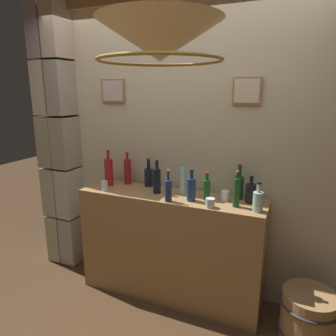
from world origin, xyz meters
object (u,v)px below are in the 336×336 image
at_px(glass_tumbler_rocks, 225,196).
at_px(glass_tumbler_highball, 105,186).
at_px(liquor_bottle_gin, 207,189).
at_px(liquor_bottle_amaro, 128,171).
at_px(liquor_bottle_port, 236,192).
at_px(liquor_bottle_whiskey, 251,193).
at_px(liquor_bottle_mezcal, 149,176).
at_px(liquor_bottle_tequila, 157,180).
at_px(glass_tumbler_shot, 210,203).
at_px(liquor_bottle_vodka, 183,180).
at_px(liquor_bottle_bourbon, 239,186).
at_px(liquor_bottle_brandy, 168,190).
at_px(liquor_bottle_rye, 258,201).
at_px(pendant_lamp, 160,42).
at_px(wooden_barrel, 308,317).
at_px(liquor_bottle_sherry, 109,171).
at_px(liquor_bottle_rum, 191,189).

xyz_separation_m(glass_tumbler_rocks, glass_tumbler_highball, (-1.06, -0.17, 0.00)).
bearing_deg(liquor_bottle_gin, liquor_bottle_amaro, 170.55).
xyz_separation_m(liquor_bottle_port, liquor_bottle_whiskey, (0.09, 0.13, -0.04)).
distance_m(liquor_bottle_amaro, liquor_bottle_mezcal, 0.22).
distance_m(liquor_bottle_tequila, liquor_bottle_whiskey, 0.79).
xyz_separation_m(liquor_bottle_whiskey, glass_tumbler_shot, (-0.27, -0.23, -0.05)).
height_order(liquor_bottle_mezcal, glass_tumbler_highball, liquor_bottle_mezcal).
distance_m(liquor_bottle_vodka, liquor_bottle_tequila, 0.23).
bearing_deg(liquor_bottle_port, liquor_bottle_whiskey, 56.62).
bearing_deg(liquor_bottle_bourbon, liquor_bottle_brandy, -150.32).
relative_size(liquor_bottle_rye, liquor_bottle_port, 0.79).
bearing_deg(pendant_lamp, liquor_bottle_vodka, 104.01).
relative_size(liquor_bottle_tequila, liquor_bottle_brandy, 1.15).
bearing_deg(liquor_bottle_gin, liquor_bottle_mezcal, 166.45).
height_order(liquor_bottle_gin, liquor_bottle_mezcal, liquor_bottle_mezcal).
bearing_deg(liquor_bottle_gin, pendant_lamp, -88.74).
relative_size(pendant_lamp, wooden_barrel, 1.42).
bearing_deg(liquor_bottle_gin, glass_tumbler_highball, -171.95).
bearing_deg(liquor_bottle_whiskey, wooden_barrel, -20.17).
distance_m(liquor_bottle_sherry, pendant_lamp, 1.68).
bearing_deg(liquor_bottle_sherry, liquor_bottle_vodka, 2.73).
bearing_deg(glass_tumbler_rocks, glass_tumbler_shot, -109.06).
bearing_deg(liquor_bottle_vodka, liquor_bottle_rum, -47.13).
relative_size(liquor_bottle_tequila, glass_tumbler_shot, 4.16).
bearing_deg(glass_tumbler_shot, wooden_barrel, 3.23).
height_order(liquor_bottle_brandy, glass_tumbler_highball, liquor_bottle_brandy).
distance_m(glass_tumbler_highball, wooden_barrel, 1.94).
relative_size(liquor_bottle_rum, liquor_bottle_whiskey, 1.18).
distance_m(liquor_bottle_vodka, liquor_bottle_amaro, 0.60).
xyz_separation_m(liquor_bottle_port, glass_tumbler_shot, (-0.18, -0.10, -0.08)).
bearing_deg(liquor_bottle_rye, liquor_bottle_port, 168.44).
xyz_separation_m(liquor_bottle_rye, liquor_bottle_brandy, (-0.69, -0.07, 0.01)).
relative_size(liquor_bottle_port, liquor_bottle_gin, 1.24).
distance_m(liquor_bottle_amaro, pendant_lamp, 1.68).
bearing_deg(pendant_lamp, liquor_bottle_brandy, 110.51).
distance_m(liquor_bottle_gin, glass_tumbler_highball, 0.92).
relative_size(liquor_bottle_bourbon, wooden_barrel, 0.69).
relative_size(glass_tumbler_shot, pendant_lamp, 0.12).
bearing_deg(liquor_bottle_mezcal, glass_tumbler_rocks, -8.18).
height_order(liquor_bottle_rum, wooden_barrel, liquor_bottle_rum).
distance_m(glass_tumbler_highball, glass_tumbler_shot, 0.99).
xyz_separation_m(glass_tumbler_shot, pendant_lamp, (-0.06, -0.79, 1.06)).
relative_size(liquor_bottle_rye, liquor_bottle_sherry, 0.64).
height_order(pendant_lamp, wooden_barrel, pendant_lamp).
relative_size(liquor_bottle_brandy, glass_tumbler_highball, 3.03).
relative_size(liquor_bottle_amaro, liquor_bottle_sherry, 0.87).
height_order(liquor_bottle_rye, glass_tumbler_highball, liquor_bottle_rye).
bearing_deg(glass_tumbler_highball, liquor_bottle_bourbon, 12.55).
bearing_deg(liquor_bottle_whiskey, glass_tumbler_shot, -139.23).
bearing_deg(liquor_bottle_vodka, wooden_barrel, -9.18).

